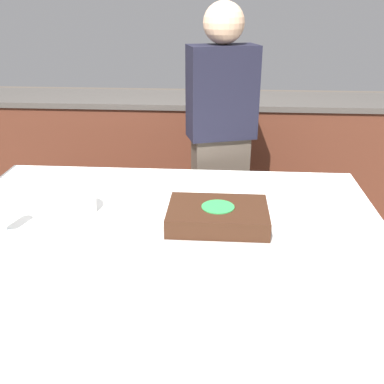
# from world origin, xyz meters

# --- Properties ---
(ground_plane) EXTENTS (14.00, 14.00, 0.00)m
(ground_plane) POSITION_xyz_m (0.00, 0.00, 0.00)
(ground_plane) COLOR brown
(back_counter) EXTENTS (4.40, 0.58, 0.92)m
(back_counter) POSITION_xyz_m (0.00, 1.63, 0.46)
(back_counter) COLOR #5B2D1E
(back_counter) RESTS_ON ground_plane
(dining_table) EXTENTS (1.92, 1.10, 0.73)m
(dining_table) POSITION_xyz_m (0.00, 0.00, 0.36)
(dining_table) COLOR white
(dining_table) RESTS_ON ground_plane
(cake) EXTENTS (0.46, 0.34, 0.09)m
(cake) POSITION_xyz_m (0.24, -0.12, 0.77)
(cake) COLOR #B7B2AD
(cake) RESTS_ON dining_table
(plate_stack) EXTENTS (0.22, 0.22, 0.09)m
(plate_stack) POSITION_xyz_m (-0.43, -0.03, 0.77)
(plate_stack) COLOR white
(plate_stack) RESTS_ON dining_table
(wine_glass) EXTENTS (0.06, 0.06, 0.18)m
(wine_glass) POSITION_xyz_m (-0.64, -0.25, 0.85)
(wine_glass) COLOR white
(wine_glass) RESTS_ON dining_table
(side_plate_near_cake) EXTENTS (0.20, 0.20, 0.00)m
(side_plate_near_cake) POSITION_xyz_m (0.28, 0.19, 0.73)
(side_plate_near_cake) COLOR white
(side_plate_near_cake) RESTS_ON dining_table
(person_cutting_cake) EXTENTS (0.43, 0.30, 1.61)m
(person_cutting_cake) POSITION_xyz_m (0.24, 0.77, 0.85)
(person_cutting_cake) COLOR #4C4238
(person_cutting_cake) RESTS_ON ground_plane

